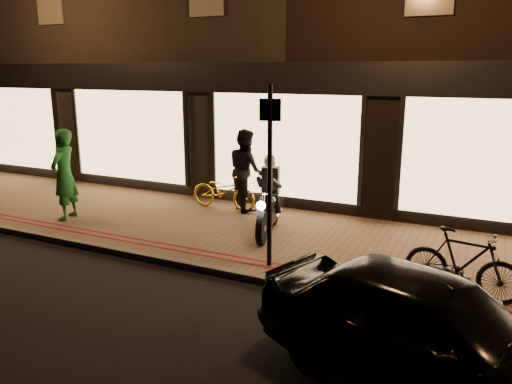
% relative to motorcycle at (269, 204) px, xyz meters
% --- Properties ---
extents(ground, '(90.00, 90.00, 0.00)m').
position_rel_motorcycle_xyz_m(ground, '(-0.47, -2.09, -0.73)').
color(ground, black).
rests_on(ground, ground).
extents(sidewalk, '(50.00, 4.00, 0.12)m').
position_rel_motorcycle_xyz_m(sidewalk, '(-0.47, -0.09, -0.67)').
color(sidewalk, brown).
rests_on(sidewalk, ground).
extents(kerb_stone, '(50.00, 0.14, 0.12)m').
position_rel_motorcycle_xyz_m(kerb_stone, '(-0.47, -2.04, -0.67)').
color(kerb_stone, '#59544C').
rests_on(kerb_stone, ground).
extents(red_kerb_lines, '(50.00, 0.26, 0.01)m').
position_rel_motorcycle_xyz_m(red_kerb_lines, '(-0.47, -1.54, -0.61)').
color(red_kerb_lines, maroon).
rests_on(red_kerb_lines, sidewalk).
extents(building_row, '(48.00, 10.11, 8.50)m').
position_rel_motorcycle_xyz_m(building_row, '(-0.47, 6.90, 3.51)').
color(building_row, black).
rests_on(building_row, ground).
extents(motorcycle, '(0.71, 1.91, 1.59)m').
position_rel_motorcycle_xyz_m(motorcycle, '(0.00, 0.00, 0.00)').
color(motorcycle, black).
rests_on(motorcycle, sidewalk).
extents(sign_post, '(0.35, 0.09, 3.00)m').
position_rel_motorcycle_xyz_m(sign_post, '(0.71, -1.55, 1.06)').
color(sign_post, black).
rests_on(sign_post, sidewalk).
extents(bicycle_gold, '(1.67, 0.61, 0.87)m').
position_rel_motorcycle_xyz_m(bicycle_gold, '(-1.69, 1.17, -0.18)').
color(bicycle_gold, gold).
rests_on(bicycle_gold, sidewalk).
extents(bicycle_dark, '(1.72, 0.73, 1.00)m').
position_rel_motorcycle_xyz_m(bicycle_dark, '(3.71, -1.41, -0.11)').
color(bicycle_dark, black).
rests_on(bicycle_dark, sidewalk).
extents(person_green, '(0.63, 0.82, 1.99)m').
position_rel_motorcycle_xyz_m(person_green, '(-4.43, -1.01, 0.38)').
color(person_green, '#1F752F').
rests_on(person_green, sidewalk).
extents(person_dark, '(1.16, 1.15, 1.90)m').
position_rel_motorcycle_xyz_m(person_dark, '(-1.22, 1.38, 0.33)').
color(person_dark, black).
rests_on(person_dark, sidewalk).
extents(parked_car, '(4.13, 2.65, 1.31)m').
position_rel_motorcycle_xyz_m(parked_car, '(3.50, -3.67, -0.08)').
color(parked_car, black).
rests_on(parked_car, ground).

